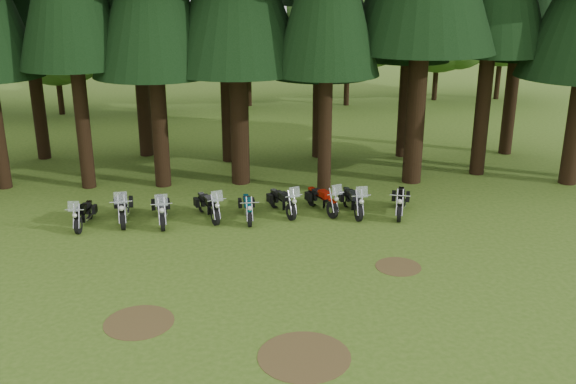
% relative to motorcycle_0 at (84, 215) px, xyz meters
% --- Properties ---
extents(ground, '(120.00, 120.00, 0.00)m').
position_rel_motorcycle_0_xyz_m(ground, '(5.64, -4.97, -0.42)').
color(ground, '#3B5C17').
rests_on(ground, ground).
extents(decid_2, '(6.72, 6.53, 8.40)m').
position_rel_motorcycle_0_xyz_m(decid_2, '(-4.79, 19.81, 4.53)').
color(decid_2, black).
rests_on(decid_2, ground).
extents(decid_3, '(6.12, 5.95, 7.65)m').
position_rel_motorcycle_0_xyz_m(decid_3, '(0.93, 20.16, 4.09)').
color(decid_3, black).
rests_on(decid_3, ground).
extents(decid_4, '(5.93, 5.76, 7.41)m').
position_rel_motorcycle_0_xyz_m(decid_4, '(7.22, 21.35, 3.95)').
color(decid_4, black).
rests_on(decid_4, ground).
extents(decid_5, '(8.45, 8.21, 10.56)m').
position_rel_motorcycle_0_xyz_m(decid_5, '(13.94, 20.74, 5.81)').
color(decid_5, black).
rests_on(decid_5, ground).
extents(decid_6, '(7.06, 6.86, 8.82)m').
position_rel_motorcycle_0_xyz_m(decid_6, '(20.50, 22.03, 4.78)').
color(decid_6, black).
rests_on(decid_6, ground).
extents(decid_7, '(8.44, 8.20, 10.55)m').
position_rel_motorcycle_0_xyz_m(decid_7, '(25.10, 21.86, 5.80)').
color(decid_7, black).
rests_on(decid_7, ground).
extents(dirt_patch_0, '(1.80, 1.80, 0.01)m').
position_rel_motorcycle_0_xyz_m(dirt_patch_0, '(2.64, -6.97, -0.42)').
color(dirt_patch_0, '#4C3D1E').
rests_on(dirt_patch_0, ground).
extents(dirt_patch_1, '(1.40, 1.40, 0.01)m').
position_rel_motorcycle_0_xyz_m(dirt_patch_1, '(10.14, -4.47, -0.42)').
color(dirt_patch_1, '#4C3D1E').
rests_on(dirt_patch_1, ground).
extents(dirt_patch_2, '(2.20, 2.20, 0.01)m').
position_rel_motorcycle_0_xyz_m(dirt_patch_2, '(6.64, -8.97, -0.42)').
color(dirt_patch_2, '#4C3D1E').
rests_on(dirt_patch_2, ground).
extents(motorcycle_0, '(0.46, 2.02, 1.27)m').
position_rel_motorcycle_0_xyz_m(motorcycle_0, '(0.00, 0.00, 0.00)').
color(motorcycle_0, black).
rests_on(motorcycle_0, ground).
extents(motorcycle_1, '(0.56, 2.36, 1.48)m').
position_rel_motorcycle_0_xyz_m(motorcycle_1, '(1.32, 0.34, 0.07)').
color(motorcycle_1, black).
rests_on(motorcycle_1, ground).
extents(motorcycle_2, '(0.56, 2.29, 1.44)m').
position_rel_motorcycle_0_xyz_m(motorcycle_2, '(2.70, 0.03, 0.06)').
color(motorcycle_2, black).
rests_on(motorcycle_2, ground).
extents(motorcycle_3, '(0.97, 2.13, 1.37)m').
position_rel_motorcycle_0_xyz_m(motorcycle_3, '(4.37, 0.30, 0.03)').
color(motorcycle_3, black).
rests_on(motorcycle_3, ground).
extents(motorcycle_4, '(0.31, 2.02, 0.82)m').
position_rel_motorcycle_0_xyz_m(motorcycle_4, '(5.78, 0.05, -0.00)').
color(motorcycle_4, black).
rests_on(motorcycle_4, ground).
extents(motorcycle_5, '(0.96, 2.10, 1.35)m').
position_rel_motorcycle_0_xyz_m(motorcycle_5, '(7.10, 0.47, 0.03)').
color(motorcycle_5, black).
rests_on(motorcycle_5, ground).
extents(motorcycle_6, '(1.04, 2.10, 1.36)m').
position_rel_motorcycle_0_xyz_m(motorcycle_6, '(8.59, 0.52, 0.03)').
color(motorcycle_6, black).
rests_on(motorcycle_6, ground).
extents(motorcycle_7, '(0.50, 2.24, 1.41)m').
position_rel_motorcycle_0_xyz_m(motorcycle_7, '(9.68, 0.19, 0.05)').
color(motorcycle_7, black).
rests_on(motorcycle_7, ground).
extents(motorcycle_8, '(0.81, 2.18, 0.91)m').
position_rel_motorcycle_0_xyz_m(motorcycle_8, '(11.43, -0.02, 0.04)').
color(motorcycle_8, black).
rests_on(motorcycle_8, ground).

